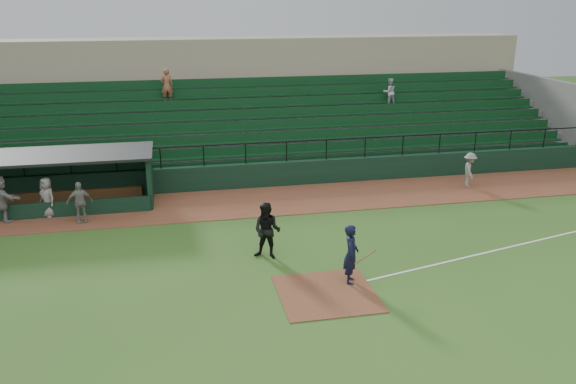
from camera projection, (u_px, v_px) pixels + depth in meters
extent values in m
plane|color=#325C1D|center=(319.00, 279.00, 19.13)|extent=(90.00, 90.00, 0.00)
cube|color=brown|center=(275.00, 200.00, 26.55)|extent=(40.00, 4.00, 0.03)
cube|color=brown|center=(327.00, 293.00, 18.19)|extent=(3.00, 3.00, 0.03)
cube|color=white|center=(518.00, 245.00, 21.77)|extent=(17.49, 4.44, 0.01)
cube|color=black|center=(267.00, 175.00, 28.41)|extent=(36.00, 0.35, 1.20)
cylinder|color=black|center=(266.00, 143.00, 27.91)|extent=(36.00, 0.06, 0.06)
cube|color=slate|center=(252.00, 129.00, 32.59)|extent=(36.00, 9.00, 3.60)
cube|color=#103E1C|center=(253.00, 123.00, 31.98)|extent=(34.56, 8.00, 4.05)
cube|color=slate|center=(540.00, 112.00, 35.99)|extent=(0.35, 9.50, 4.20)
cube|color=tan|center=(237.00, 88.00, 38.18)|extent=(38.00, 3.00, 6.40)
cube|color=slate|center=(241.00, 84.00, 36.17)|extent=(36.00, 2.00, 0.20)
imported|color=silver|center=(390.00, 92.00, 34.39)|extent=(0.79, 0.61, 1.62)
imported|color=#AA5D3E|center=(167.00, 86.00, 32.67)|extent=(0.70, 0.46, 1.92)
cube|color=black|center=(55.00, 174.00, 26.56)|extent=(8.50, 0.20, 2.30)
cube|color=black|center=(150.00, 177.00, 26.16)|extent=(0.20, 2.60, 2.30)
cube|color=black|center=(46.00, 156.00, 24.97)|extent=(8.90, 3.20, 0.12)
cube|color=olive|center=(56.00, 196.00, 26.47)|extent=(7.65, 0.40, 0.50)
cube|color=black|center=(47.00, 210.00, 24.35)|extent=(8.50, 0.12, 0.70)
imported|color=black|center=(351.00, 254.00, 18.62)|extent=(0.67, 0.84, 2.00)
cylinder|color=olive|center=(365.00, 257.00, 18.53)|extent=(0.79, 0.34, 0.35)
imported|color=black|center=(267.00, 231.00, 20.42)|extent=(1.24, 1.14, 2.05)
imported|color=gray|center=(470.00, 170.00, 28.19)|extent=(0.93, 1.23, 1.70)
imported|color=gray|center=(80.00, 202.00, 23.68)|extent=(1.08, 0.63, 1.72)
imported|color=gray|center=(47.00, 197.00, 24.32)|extent=(0.98, 0.96, 1.70)
imported|color=gray|center=(1.00, 199.00, 23.75)|extent=(1.79, 1.59, 1.97)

